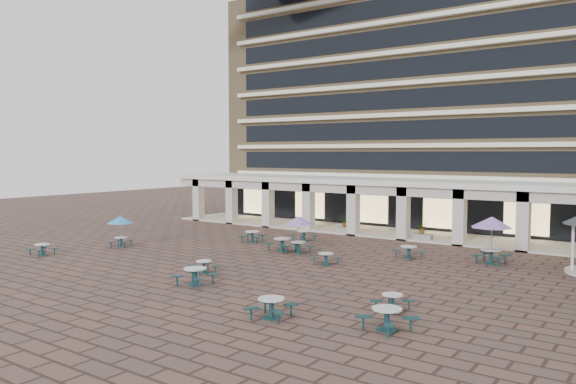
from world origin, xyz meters
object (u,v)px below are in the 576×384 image
(picnic_table_0, at_px, (42,249))
(picnic_table_2, at_px, (271,306))
(planter_right, at_px, (422,233))
(picnic_table_1, at_px, (204,265))
(planter_left, at_px, (345,227))

(picnic_table_0, xyz_separation_m, picnic_table_2, (20.09, -2.39, 0.06))
(picnic_table_2, bearing_deg, planter_right, 86.64)
(picnic_table_1, distance_m, planter_left, 17.41)
(picnic_table_1, bearing_deg, picnic_table_2, -8.87)
(picnic_table_2, height_order, planter_left, planter_left)
(picnic_table_0, bearing_deg, planter_left, 59.97)
(picnic_table_1, bearing_deg, planter_right, 93.46)
(planter_left, distance_m, planter_right, 6.56)
(picnic_table_2, bearing_deg, planter_left, 102.48)
(picnic_table_1, xyz_separation_m, planter_right, (5.41, 17.38, 0.19))
(picnic_table_1, xyz_separation_m, planter_left, (-1.15, 17.38, 0.17))
(picnic_table_1, height_order, planter_right, planter_right)
(picnic_table_0, distance_m, picnic_table_1, 12.19)
(picnic_table_2, bearing_deg, picnic_table_0, 162.86)
(picnic_table_2, relative_size, planter_right, 1.34)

